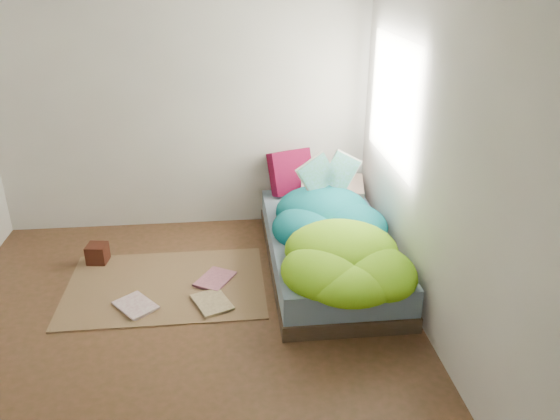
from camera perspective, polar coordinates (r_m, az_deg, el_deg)
The scene contains 12 objects.
ground at distance 4.13m, azimuth -10.37°, elevation -11.76°, with size 3.50×3.50×0.00m, color #433219.
room_walls at distance 3.45m, azimuth -12.20°, elevation 10.70°, with size 3.54×3.54×2.62m.
bed at distance 4.71m, azimuth 5.01°, elevation -4.16°, with size 1.00×2.00×0.34m.
duvet at distance 4.36m, azimuth 5.70°, elevation -1.58°, with size 0.96×1.84×0.34m, color #07516F, non-canonical shape.
rug at distance 4.60m, azimuth -11.83°, elevation -7.71°, with size 1.60×1.10×0.01m, color brown.
pillow_floral at distance 5.34m, azimuth 5.45°, elevation 2.25°, with size 0.60×0.37×0.13m, color beige.
pillow_magenta at distance 5.34m, azimuth 1.16°, elevation 4.00°, with size 0.42×0.13×0.42m, color #540523.
open_book at distance 4.79m, azimuth 5.26°, elevation 4.99°, with size 0.49×0.11×0.30m, color #2D8B3B, non-canonical shape.
wooden_box at distance 5.05m, azimuth -18.53°, elevation -4.31°, with size 0.17×0.17×0.17m, color #33100B.
floor_book_a at distance 4.33m, azimuth -16.17°, elevation -10.19°, with size 0.23×0.32×0.02m, color white.
floor_book_b at distance 4.63m, azimuth -8.09°, elevation -6.87°, with size 0.24×0.32×0.03m, color #B5687A.
floor_book_c at distance 4.26m, azimuth -8.64°, elevation -9.98°, with size 0.24×0.33×0.03m, color tan.
Camera 1 is at (0.39, -3.33, 2.41)m, focal length 35.00 mm.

